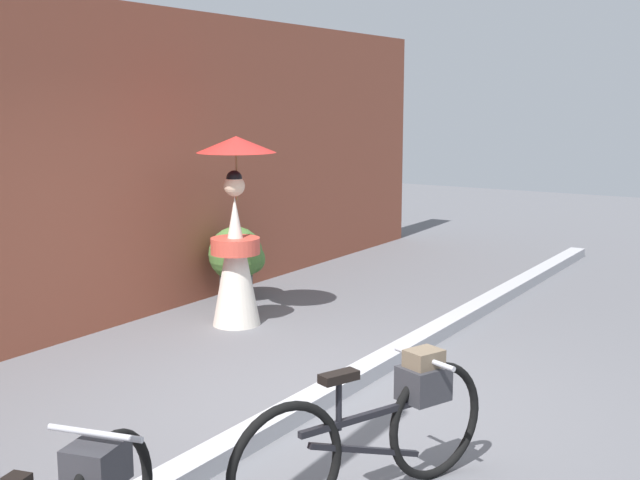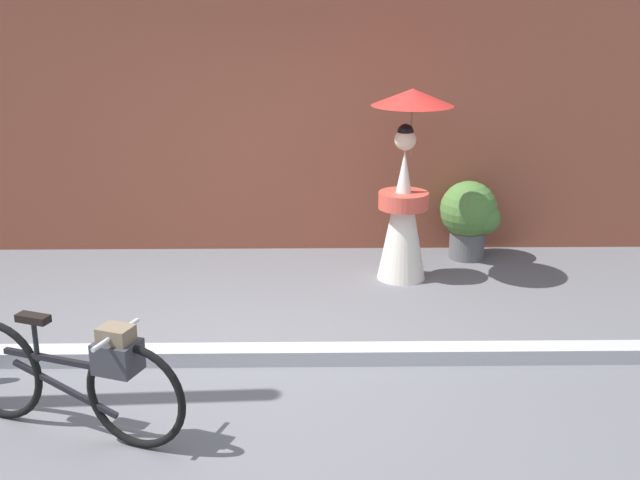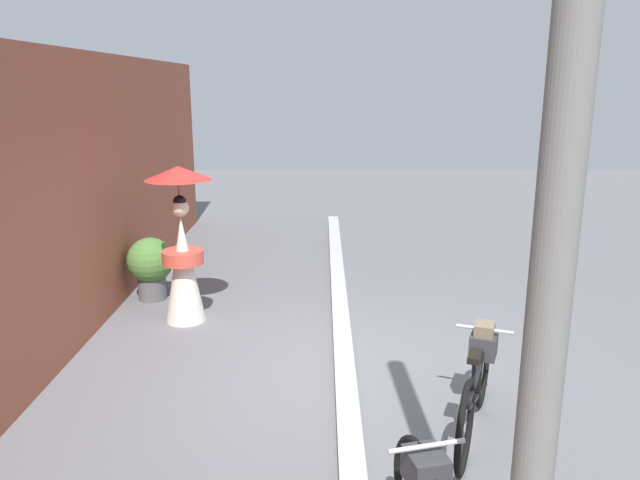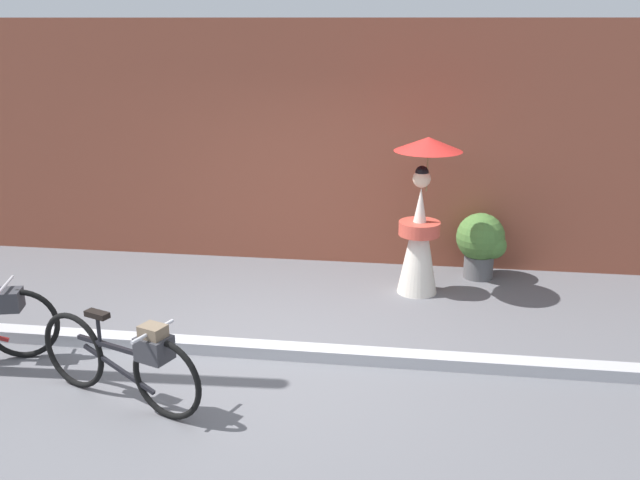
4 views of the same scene
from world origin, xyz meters
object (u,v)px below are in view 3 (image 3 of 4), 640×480
bicycle_far_side (477,381)px  utility_pole (560,191)px  person_with_parasol (182,246)px  potted_plant_by_door (152,264)px

bicycle_far_side → utility_pole: (-2.26, 0.35, 1.97)m
person_with_parasol → utility_pole: 5.56m
person_with_parasol → potted_plant_by_door: 1.09m
person_with_parasol → utility_pole: utility_pole is taller
person_with_parasol → potted_plant_by_door: size_ratio=2.24×
bicycle_far_side → person_with_parasol: person_with_parasol is taller
person_with_parasol → utility_pole: (-4.70, -2.59, 1.46)m
potted_plant_by_door → utility_pole: size_ratio=0.18×
bicycle_far_side → person_with_parasol: (2.44, 2.94, 0.51)m
bicycle_far_side → utility_pole: bearing=171.2°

